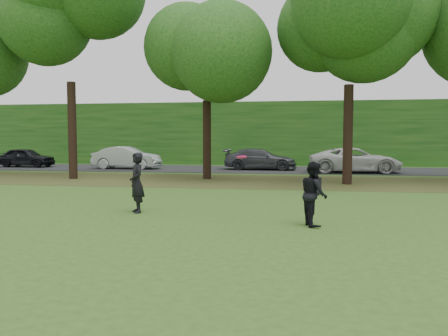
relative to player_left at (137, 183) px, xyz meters
name	(u,v)px	position (x,y,z in m)	size (l,w,h in m)	color
ground	(219,244)	(2.99, -3.36, -0.88)	(120.00, 120.00, 0.00)	#304E18
leaf_litter	(263,181)	(2.99, 9.64, -0.87)	(60.00, 7.00, 0.01)	#49351A
street	(271,170)	(2.99, 17.64, -0.87)	(70.00, 7.00, 0.02)	black
far_hedge	(275,134)	(2.99, 23.64, 1.62)	(70.00, 3.00, 5.00)	#144313
player_left	(137,183)	(0.00, 0.00, 0.00)	(0.64, 0.42, 1.75)	black
player_right	(314,194)	(4.99, -1.12, -0.08)	(0.77, 0.60, 1.59)	black
parked_cars	(254,159)	(1.92, 16.76, -0.13)	(39.86, 3.92, 1.54)	black
frisbee	(241,157)	(3.18, -1.02, 0.81)	(0.37, 0.36, 0.10)	#F41482
seated_person	(315,186)	(5.33, 5.07, -0.56)	(0.54, 0.80, 0.83)	black
tree_line	(256,21)	(2.65, 9.57, 6.97)	(55.30, 7.90, 12.31)	black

